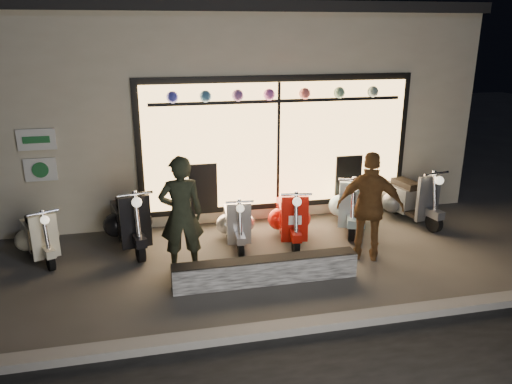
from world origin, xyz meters
TOP-DOWN VIEW (x-y plane):
  - ground at (0.00, 0.00)m, footprint 40.00×40.00m
  - kerb at (0.00, -2.00)m, footprint 40.00×0.25m
  - shop_building at (0.00, 4.98)m, footprint 10.20×6.23m
  - graffiti_barrier at (-0.07, -0.65)m, footprint 2.84×0.28m
  - scooter_silver at (-0.21, 1.04)m, footprint 0.47×1.30m
  - scooter_red at (0.79, 0.95)m, footprint 0.61×1.46m
  - scooter_black at (-2.10, 1.31)m, footprint 0.73×1.59m
  - scooter_cream at (-3.61, 1.12)m, footprint 0.75×1.29m
  - scooter_blue at (2.13, 1.31)m, footprint 0.86×1.53m
  - scooter_grey at (3.38, 1.40)m, footprint 0.69×1.57m
  - man at (-1.25, 0.06)m, footprint 0.70×0.47m
  - woman at (1.80, -0.19)m, footprint 1.17×0.86m

SIDE VIEW (x-z plane):
  - ground at x=0.00m, z-range 0.00..0.00m
  - kerb at x=0.00m, z-range 0.00..0.12m
  - graffiti_barrier at x=-0.07m, z-range 0.00..0.40m
  - scooter_silver at x=-0.21m, z-range -0.09..0.84m
  - scooter_cream at x=-3.61m, z-range -0.09..0.85m
  - scooter_red at x=0.79m, z-range -0.10..0.94m
  - scooter_blue at x=2.13m, z-range -0.11..1.00m
  - scooter_grey at x=3.38m, z-range -0.11..1.00m
  - scooter_black at x=-2.10m, z-range -0.11..1.02m
  - woman at x=1.80m, z-range 0.00..1.84m
  - man at x=-1.25m, z-range 0.00..1.89m
  - shop_building at x=0.00m, z-range 0.00..4.20m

